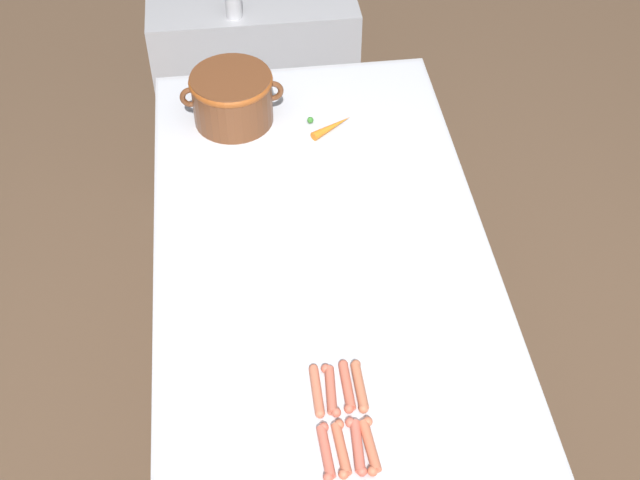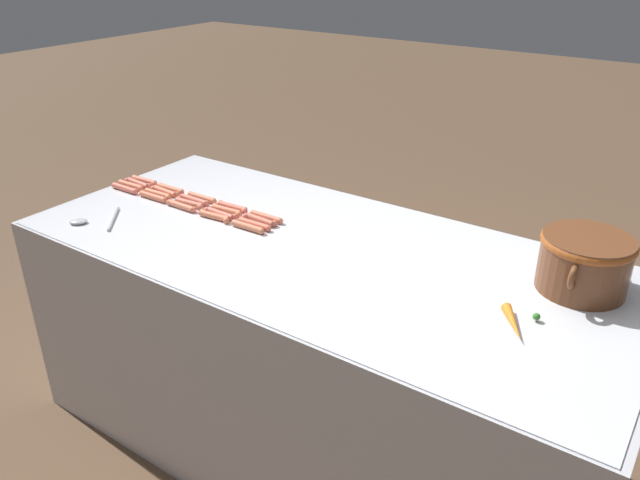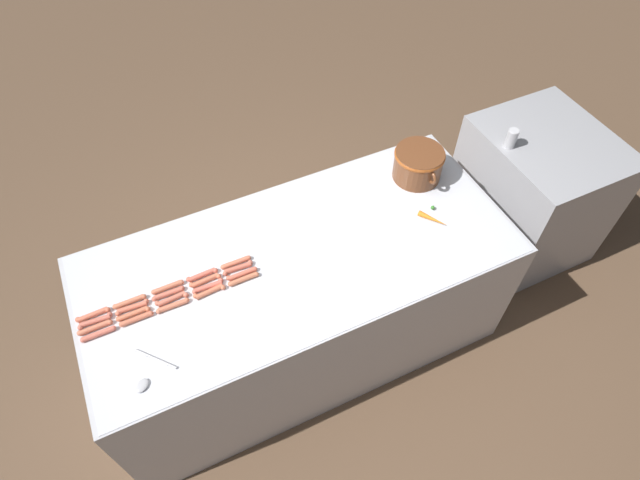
{
  "view_description": "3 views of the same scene",
  "coord_description": "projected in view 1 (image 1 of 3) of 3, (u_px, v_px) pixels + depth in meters",
  "views": [
    {
      "loc": [
        -0.23,
        -1.54,
        2.81
      ],
      "look_at": [
        -0.0,
        0.22,
        0.93
      ],
      "focal_mm": 47.4,
      "sensor_mm": 36.0,
      "label": 1
    },
    {
      "loc": [
        1.68,
        1.15,
        1.96
      ],
      "look_at": [
        0.12,
        0.08,
        1.02
      ],
      "focal_mm": 35.09,
      "sensor_mm": 36.0,
      "label": 2
    },
    {
      "loc": [
        1.52,
        -0.6,
        3.1
      ],
      "look_at": [
        -0.01,
        0.12,
        0.96
      ],
      "focal_mm": 29.28,
      "sensor_mm": 36.0,
      "label": 3
    }
  ],
  "objects": [
    {
      "name": "hot_dog_3",
      "position": [
        326.0,
        452.0,
        2.09
      ],
      "size": [
        0.03,
        0.16,
        0.03
      ],
      "color": "#D86550",
      "rests_on": "griddle_counter"
    },
    {
      "name": "hot_dog_19",
      "position": [
        360.0,
        386.0,
        2.22
      ],
      "size": [
        0.03,
        0.16,
        0.03
      ],
      "color": "#CC714E",
      "rests_on": "griddle_counter"
    },
    {
      "name": "bean_pot",
      "position": [
        232.0,
        96.0,
        2.93
      ],
      "size": [
        0.36,
        0.29,
        0.19
      ],
      "color": "brown",
      "rests_on": "griddle_counter"
    },
    {
      "name": "back_cabinet",
      "position": [
        254.0,
        68.0,
        3.99
      ],
      "size": [
        0.88,
        0.76,
        0.94
      ],
      "primitive_type": "cube",
      "color": "#A0A0A4",
      "rests_on": "ground_plane"
    },
    {
      "name": "carrot",
      "position": [
        331.0,
        126.0,
        2.95
      ],
      "size": [
        0.16,
        0.12,
        0.03
      ],
      "color": "orange",
      "rests_on": "griddle_counter"
    },
    {
      "name": "hot_dog_18",
      "position": [
        370.0,
        446.0,
        2.1
      ],
      "size": [
        0.04,
        0.16,
        0.03
      ],
      "color": "#D46F4D",
      "rests_on": "griddle_counter"
    },
    {
      "name": "griddle_counter",
      "position": [
        330.0,
        386.0,
        2.78
      ],
      "size": [
        1.03,
        2.29,
        0.92
      ],
      "color": "#BCBCC1",
      "rests_on": "ground_plane"
    },
    {
      "name": "ground_plane",
      "position": [
        329.0,
        455.0,
        3.11
      ],
      "size": [
        20.0,
        20.0,
        0.0
      ],
      "primitive_type": "plane",
      "color": "brown"
    },
    {
      "name": "hot_dog_4",
      "position": [
        317.0,
        391.0,
        2.21
      ],
      "size": [
        0.03,
        0.16,
        0.03
      ],
      "color": "#D67152",
      "rests_on": "griddle_counter"
    },
    {
      "name": "hot_dog_8",
      "position": [
        341.0,
        449.0,
        2.09
      ],
      "size": [
        0.03,
        0.16,
        0.03
      ],
      "color": "#D56F4E",
      "rests_on": "griddle_counter"
    },
    {
      "name": "soda_can",
      "position": [
        233.0,
        3.0,
        3.39
      ],
      "size": [
        0.07,
        0.07,
        0.13
      ],
      "color": "#BCBCC1",
      "rests_on": "back_cabinet"
    },
    {
      "name": "hot_dog_13",
      "position": [
        356.0,
        446.0,
        2.1
      ],
      "size": [
        0.03,
        0.16,
        0.03
      ],
      "color": "#D56653",
      "rests_on": "griddle_counter"
    },
    {
      "name": "hot_dog_14",
      "position": [
        345.0,
        386.0,
        2.22
      ],
      "size": [
        0.03,
        0.16,
        0.03
      ],
      "color": "#D2654E",
      "rests_on": "griddle_counter"
    },
    {
      "name": "hot_dog_9",
      "position": [
        331.0,
        390.0,
        2.21
      ],
      "size": [
        0.04,
        0.16,
        0.03
      ],
      "color": "#C9654E",
      "rests_on": "griddle_counter"
    }
  ]
}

